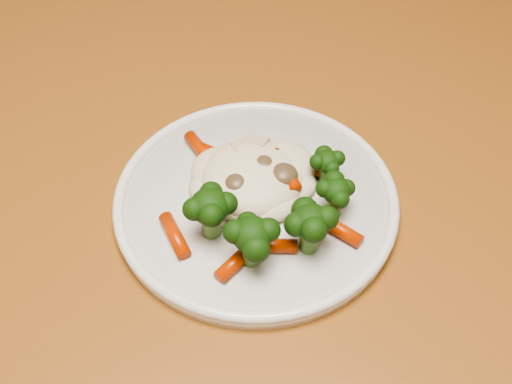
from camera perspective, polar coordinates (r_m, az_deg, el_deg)
dining_table at (r=0.65m, az=-3.96°, el=-5.58°), size 1.51×1.29×0.75m
plate at (r=0.56m, az=0.00°, el=-0.91°), size 0.25×0.25×0.01m
meal at (r=0.54m, az=0.47°, el=-0.11°), size 0.17×0.18×0.05m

